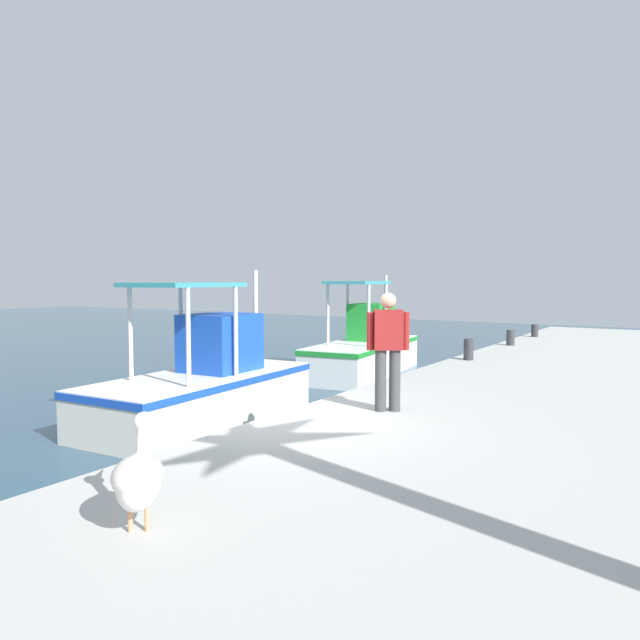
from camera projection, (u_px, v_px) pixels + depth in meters
The scene contains 7 objects.
fishing_boat_second at pixel (204, 385), 11.07m from camera, with size 4.89×2.23×2.85m.
fishing_boat_third at pixel (364, 350), 16.49m from camera, with size 5.20×2.31×2.78m.
pelican at pixel (139, 476), 4.34m from camera, with size 0.86×0.78×0.82m.
fisherman_standing at pixel (388, 346), 8.23m from camera, with size 0.42×0.51×1.67m.
mooring_bollard_second at pixel (469, 349), 13.55m from camera, with size 0.23×0.23×0.49m, color #333338.
mooring_bollard_third at pixel (510, 338), 16.59m from camera, with size 0.23×0.23×0.43m, color #333338.
mooring_bollard_fourth at pixel (535, 331), 19.07m from camera, with size 0.22×0.22×0.40m, color #333338.
Camera 1 is at (-6.42, -4.84, 2.65)m, focal length 33.02 mm.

